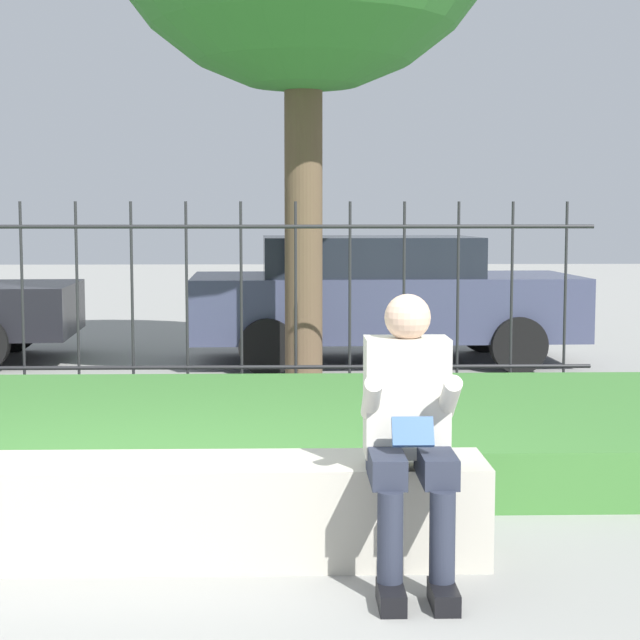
{
  "coord_description": "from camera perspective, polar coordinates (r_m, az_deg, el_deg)",
  "views": [
    {
      "loc": [
        0.87,
        -4.95,
        1.64
      ],
      "look_at": [
        1.11,
        3.86,
        0.76
      ],
      "focal_mm": 60.0,
      "sensor_mm": 36.0,
      "label": 1
    }
  ],
  "objects": [
    {
      "name": "grass_berm",
      "position": [
        7.33,
        -8.41,
        -5.91
      ],
      "size": [
        8.84,
        2.96,
        0.34
      ],
      "color": "#3D7533",
      "rests_on": "ground_plane"
    },
    {
      "name": "person_seated_reader",
      "position": [
        4.79,
        4.77,
        -5.56
      ],
      "size": [
        0.42,
        0.73,
        1.28
      ],
      "color": "black",
      "rests_on": "ground_plane"
    },
    {
      "name": "iron_fence",
      "position": [
        9.01,
        -7.11,
        0.98
      ],
      "size": [
        6.84,
        0.03,
        1.74
      ],
      "color": "#232326",
      "rests_on": "ground_plane"
    },
    {
      "name": "stone_bench",
      "position": [
        5.19,
        -8.31,
        -10.29
      ],
      "size": [
        3.05,
        0.5,
        0.48
      ],
      "color": "#B7B2A3",
      "rests_on": "ground_plane"
    },
    {
      "name": "ground_plane",
      "position": [
        5.29,
        -11.25,
        -12.45
      ],
      "size": [
        60.0,
        60.0,
        0.0
      ],
      "primitive_type": "plane",
      "color": "gray"
    },
    {
      "name": "car_parked_center",
      "position": [
        11.76,
        3.25,
        1.29
      ],
      "size": [
        4.24,
        2.02,
        1.39
      ],
      "rotation": [
        0.0,
        0.0,
        0.03
      ],
      "color": "#383D56",
      "rests_on": "ground_plane"
    }
  ]
}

